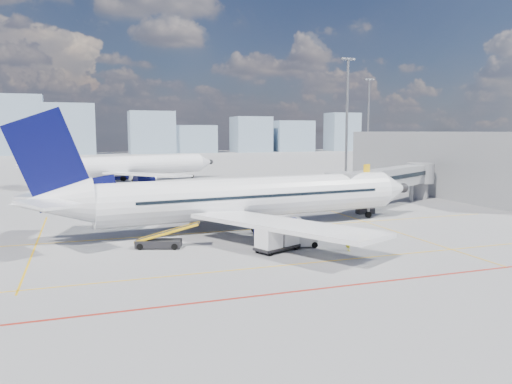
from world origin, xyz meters
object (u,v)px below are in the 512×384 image
main_aircraft (238,199)px  second_aircraft (125,166)px  belt_loader (160,241)px  cargo_dolly (277,237)px  baggage_tug (303,239)px  ramp_worker (348,241)px

main_aircraft → second_aircraft: bearing=92.4°
belt_loader → second_aircraft: bearing=107.5°
main_aircraft → belt_loader: main_aircraft is taller
main_aircraft → cargo_dolly: 10.30m
baggage_tug → ramp_worker: size_ratio=1.35×
baggage_tug → belt_loader: 12.48m
second_aircraft → belt_loader: size_ratio=7.01×
main_aircraft → belt_loader: bearing=-152.7°
belt_loader → main_aircraft: bearing=51.8°
belt_loader → ramp_worker: bearing=-3.6°
main_aircraft → cargo_dolly: bearing=-93.6°
second_aircraft → ramp_worker: size_ratio=23.08×
cargo_dolly → second_aircraft: bearing=72.9°
main_aircraft → baggage_tug: size_ratio=18.85×
cargo_dolly → ramp_worker: 6.09m
second_aircraft → ramp_worker: (13.24, -64.71, -2.36)m
baggage_tug → belt_loader: (-11.91, 3.72, -0.12)m
second_aircraft → belt_loader: bearing=-111.1°
belt_loader → ramp_worker: (14.98, -6.28, 0.27)m
second_aircraft → baggage_tug: bearing=-100.1°
second_aircraft → cargo_dolly: bearing=-102.6°
second_aircraft → baggage_tug: 63.04m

